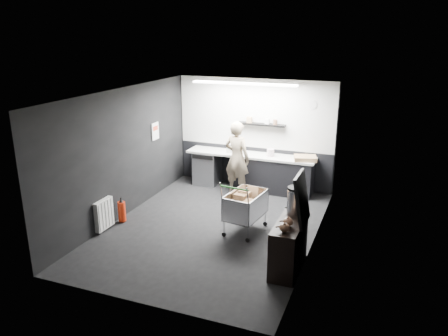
% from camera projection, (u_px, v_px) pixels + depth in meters
% --- Properties ---
extents(floor, '(5.50, 5.50, 0.00)m').
position_uv_depth(floor, '(213.00, 227.00, 8.81)').
color(floor, black).
rests_on(floor, ground).
extents(ceiling, '(5.50, 5.50, 0.00)m').
position_uv_depth(ceiling, '(212.00, 93.00, 7.99)').
color(ceiling, beige).
rests_on(ceiling, wall_back).
extents(wall_back, '(5.50, 0.00, 5.50)m').
position_uv_depth(wall_back, '(255.00, 133.00, 10.85)').
color(wall_back, black).
rests_on(wall_back, floor).
extents(wall_front, '(5.50, 0.00, 5.50)m').
position_uv_depth(wall_front, '(135.00, 218.00, 5.95)').
color(wall_front, black).
rests_on(wall_front, floor).
extents(wall_left, '(0.00, 5.50, 5.50)m').
position_uv_depth(wall_left, '(124.00, 153.00, 9.08)').
color(wall_left, black).
rests_on(wall_left, floor).
extents(wall_right, '(0.00, 5.50, 5.50)m').
position_uv_depth(wall_right, '(317.00, 175.00, 7.71)').
color(wall_right, black).
rests_on(wall_right, floor).
extents(kitchen_wall_panel, '(3.95, 0.02, 1.70)m').
position_uv_depth(kitchen_wall_panel, '(255.00, 114.00, 10.68)').
color(kitchen_wall_panel, silver).
rests_on(kitchen_wall_panel, wall_back).
extents(dado_panel, '(3.95, 0.02, 1.00)m').
position_uv_depth(dado_panel, '(254.00, 166.00, 11.08)').
color(dado_panel, black).
rests_on(dado_panel, wall_back).
extents(floating_shelf, '(1.20, 0.22, 0.04)m').
position_uv_depth(floating_shelf, '(261.00, 124.00, 10.58)').
color(floating_shelf, black).
rests_on(floating_shelf, wall_back).
extents(wall_clock, '(0.20, 0.03, 0.20)m').
position_uv_depth(wall_clock, '(313.00, 105.00, 10.10)').
color(wall_clock, silver).
rests_on(wall_clock, wall_back).
extents(poster, '(0.02, 0.30, 0.40)m').
position_uv_depth(poster, '(155.00, 131.00, 10.17)').
color(poster, silver).
rests_on(poster, wall_left).
extents(poster_red_band, '(0.02, 0.22, 0.10)m').
position_uv_depth(poster_red_band, '(155.00, 128.00, 10.15)').
color(poster_red_band, red).
rests_on(poster_red_band, poster).
extents(radiator, '(0.10, 0.50, 0.60)m').
position_uv_depth(radiator, '(104.00, 214.00, 8.56)').
color(radiator, silver).
rests_on(radiator, wall_left).
extents(ceiling_strip, '(2.40, 0.20, 0.04)m').
position_uv_depth(ceiling_strip, '(244.00, 84.00, 9.65)').
color(ceiling_strip, white).
rests_on(ceiling_strip, ceiling).
extents(prep_counter, '(3.20, 0.61, 0.90)m').
position_uv_depth(prep_counter, '(255.00, 172.00, 10.77)').
color(prep_counter, black).
rests_on(prep_counter, floor).
extents(person, '(0.73, 0.57, 1.79)m').
position_uv_depth(person, '(237.00, 158.00, 10.35)').
color(person, beige).
rests_on(person, floor).
extents(shopping_cart, '(0.70, 1.05, 1.08)m').
position_uv_depth(shopping_cart, '(245.00, 207.00, 8.50)').
color(shopping_cart, silver).
rests_on(shopping_cart, floor).
extents(sideboard, '(0.47, 1.11, 1.66)m').
position_uv_depth(sideboard, '(290.00, 239.00, 7.16)').
color(sideboard, black).
rests_on(sideboard, floor).
extents(fire_extinguisher, '(0.16, 0.16, 0.52)m').
position_uv_depth(fire_extinguisher, '(122.00, 211.00, 8.98)').
color(fire_extinguisher, red).
rests_on(fire_extinguisher, floor).
extents(cardboard_box, '(0.59, 0.50, 0.10)m').
position_uv_depth(cardboard_box, '(305.00, 158.00, 10.16)').
color(cardboard_box, '#A68258').
rests_on(cardboard_box, prep_counter).
extents(pink_tub, '(0.18, 0.18, 0.18)m').
position_uv_depth(pink_tub, '(271.00, 153.00, 10.49)').
color(pink_tub, beige).
rests_on(pink_tub, prep_counter).
extents(white_container, '(0.17, 0.14, 0.14)m').
position_uv_depth(white_container, '(230.00, 150.00, 10.80)').
color(white_container, silver).
rests_on(white_container, prep_counter).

